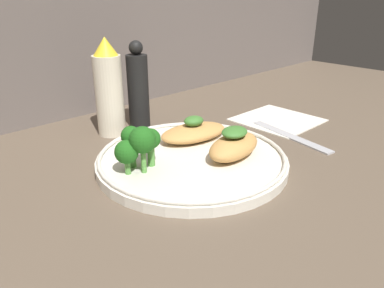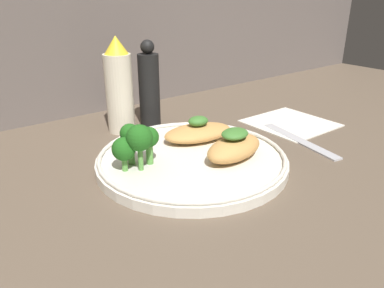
# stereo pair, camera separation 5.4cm
# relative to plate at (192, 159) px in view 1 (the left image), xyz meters

# --- Properties ---
(ground_plane) EXTENTS (1.80, 1.80, 0.01)m
(ground_plane) POSITION_rel_plate_xyz_m (0.00, 0.00, -0.01)
(ground_plane) COLOR brown
(plate) EXTENTS (0.28, 0.28, 0.02)m
(plate) POSITION_rel_plate_xyz_m (0.00, 0.00, 0.00)
(plate) COLOR silver
(plate) RESTS_ON ground_plane
(grilled_meat_front) EXTENTS (0.11, 0.07, 0.04)m
(grilled_meat_front) POSITION_rel_plate_xyz_m (0.04, -0.04, 0.02)
(grilled_meat_front) COLOR tan
(grilled_meat_front) RESTS_ON plate
(grilled_meat_middle) EXTENTS (0.13, 0.08, 0.04)m
(grilled_meat_middle) POSITION_rel_plate_xyz_m (0.05, 0.05, 0.02)
(grilled_meat_middle) COLOR tan
(grilled_meat_middle) RESTS_ON plate
(broccoli_bunch) EXTENTS (0.07, 0.06, 0.06)m
(broccoli_bunch) POSITION_rel_plate_xyz_m (-0.08, 0.02, 0.04)
(broccoli_bunch) COLOR #569942
(broccoli_bunch) RESTS_ON plate
(sauce_bottle) EXTENTS (0.05, 0.05, 0.17)m
(sauce_bottle) POSITION_rel_plate_xyz_m (-0.01, 0.19, 0.07)
(sauce_bottle) COLOR beige
(sauce_bottle) RESTS_ON ground_plane
(pepper_grinder) EXTENTS (0.04, 0.04, 0.16)m
(pepper_grinder) POSITION_rel_plate_xyz_m (0.05, 0.19, 0.06)
(pepper_grinder) COLOR black
(pepper_grinder) RESTS_ON ground_plane
(fork) EXTENTS (0.05, 0.17, 0.01)m
(fork) POSITION_rel_plate_xyz_m (0.20, -0.04, -0.01)
(fork) COLOR #B2B2B7
(fork) RESTS_ON ground_plane
(napkin) EXTENTS (0.14, 0.14, 0.00)m
(napkin) POSITION_rel_plate_xyz_m (0.26, 0.03, -0.01)
(napkin) COLOR silver
(napkin) RESTS_ON ground_plane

